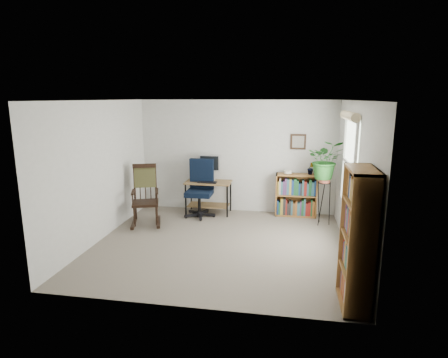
% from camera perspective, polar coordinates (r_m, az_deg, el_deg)
% --- Properties ---
extents(floor, '(4.20, 4.00, 0.00)m').
position_cam_1_polar(floor, '(6.47, -0.61, -9.88)').
color(floor, gray).
rests_on(floor, ground).
extents(ceiling, '(4.20, 4.00, 0.00)m').
position_cam_1_polar(ceiling, '(5.99, -0.66, 11.90)').
color(ceiling, silver).
rests_on(ceiling, ground).
extents(wall_back, '(4.20, 0.00, 2.40)m').
position_cam_1_polar(wall_back, '(8.06, 1.93, 3.43)').
color(wall_back, silver).
rests_on(wall_back, ground).
extents(wall_front, '(4.20, 0.00, 2.40)m').
position_cam_1_polar(wall_front, '(4.23, -5.55, -4.85)').
color(wall_front, silver).
rests_on(wall_front, ground).
extents(wall_left, '(0.00, 4.00, 2.40)m').
position_cam_1_polar(wall_left, '(6.81, -18.30, 1.16)').
color(wall_left, silver).
rests_on(wall_left, ground).
extents(wall_right, '(0.00, 4.00, 2.40)m').
position_cam_1_polar(wall_right, '(6.11, 19.14, -0.12)').
color(wall_right, silver).
rests_on(wall_right, ground).
extents(window, '(0.12, 1.20, 1.50)m').
position_cam_1_polar(window, '(6.35, 18.49, 2.22)').
color(window, silver).
rests_on(window, wall_right).
extents(desk, '(0.97, 0.53, 0.70)m').
position_cam_1_polar(desk, '(8.04, -2.37, -2.80)').
color(desk, olive).
rests_on(desk, floor).
extents(monitor, '(0.46, 0.16, 0.56)m').
position_cam_1_polar(monitor, '(8.04, -2.20, 1.78)').
color(monitor, silver).
rests_on(monitor, desk).
extents(keyboard, '(0.40, 0.15, 0.02)m').
position_cam_1_polar(keyboard, '(7.84, -2.58, -0.49)').
color(keyboard, black).
rests_on(keyboard, desk).
extents(office_chair, '(0.67, 0.67, 1.21)m').
position_cam_1_polar(office_chair, '(7.75, -3.80, -1.45)').
color(office_chair, black).
rests_on(office_chair, floor).
extents(rocking_chair, '(0.92, 1.18, 1.20)m').
position_cam_1_polar(rocking_chair, '(7.41, -11.93, -2.38)').
color(rocking_chair, black).
rests_on(rocking_chair, floor).
extents(low_bookshelf, '(0.85, 0.28, 0.90)m').
position_cam_1_polar(low_bookshelf, '(7.97, 10.93, -2.42)').
color(low_bookshelf, '#9B6732').
rests_on(low_bookshelf, floor).
extents(tall_bookshelf, '(0.31, 0.73, 1.67)m').
position_cam_1_polar(tall_bookshelf, '(4.66, 19.71, -8.62)').
color(tall_bookshelf, '#9B6732').
rests_on(tall_bookshelf, floor).
extents(plant_stand, '(0.35, 0.35, 0.98)m').
position_cam_1_polar(plant_stand, '(7.54, 14.90, -3.10)').
color(plant_stand, black).
rests_on(plant_stand, floor).
extents(spider_plant, '(1.69, 1.88, 1.46)m').
position_cam_1_polar(spider_plant, '(7.33, 15.39, 5.61)').
color(spider_plant, '#215D20').
rests_on(spider_plant, plant_stand).
extents(potted_plant_small, '(0.13, 0.24, 0.11)m').
position_cam_1_polar(potted_plant_small, '(7.88, 13.11, 1.06)').
color(potted_plant_small, '#215D20').
rests_on(potted_plant_small, low_bookshelf).
extents(framed_picture, '(0.32, 0.04, 0.32)m').
position_cam_1_polar(framed_picture, '(7.91, 11.24, 5.59)').
color(framed_picture, black).
rests_on(framed_picture, wall_back).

